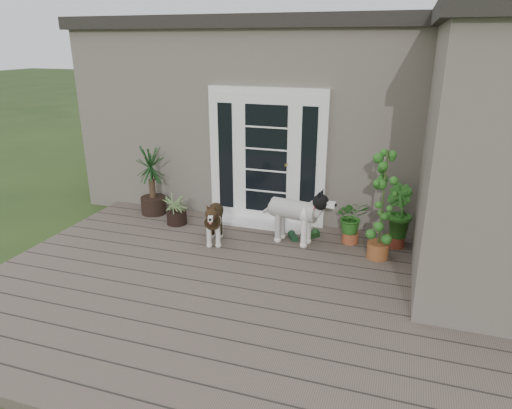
% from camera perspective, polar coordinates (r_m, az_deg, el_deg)
% --- Properties ---
extents(deck, '(6.20, 4.60, 0.12)m').
position_cam_1_polar(deck, '(5.64, -3.37, -10.69)').
color(deck, '#6B5B4C').
rests_on(deck, ground).
extents(house_main, '(7.40, 4.00, 3.10)m').
position_cam_1_polar(house_main, '(9.05, 6.45, 10.96)').
color(house_main, '#665E54').
rests_on(house_main, ground).
extents(roof_main, '(7.60, 4.20, 0.20)m').
position_cam_1_polar(roof_main, '(8.95, 6.88, 21.45)').
color(roof_main, '#2D2826').
rests_on(roof_main, house_main).
extents(house_wing, '(1.60, 2.40, 3.10)m').
position_cam_1_polar(house_wing, '(5.87, 28.24, 3.94)').
color(house_wing, '#665E54').
rests_on(house_wing, ground).
extents(door_unit, '(1.90, 0.14, 2.15)m').
position_cam_1_polar(door_unit, '(7.22, 1.36, 5.96)').
color(door_unit, white).
rests_on(door_unit, deck).
extents(door_step, '(1.60, 0.40, 0.05)m').
position_cam_1_polar(door_step, '(7.36, 0.84, -2.36)').
color(door_step, white).
rests_on(door_step, deck).
extents(brindle_dog, '(0.51, 0.78, 0.60)m').
position_cam_1_polar(brindle_dog, '(6.65, -5.22, -2.36)').
color(brindle_dog, '#322412').
rests_on(brindle_dog, deck).
extents(white_dog, '(0.96, 0.54, 0.75)m').
position_cam_1_polar(white_dog, '(6.61, 4.73, -1.78)').
color(white_dog, white).
rests_on(white_dog, deck).
extents(spider_plant, '(0.67, 0.67, 0.57)m').
position_cam_1_polar(spider_plant, '(7.42, -9.98, -0.33)').
color(spider_plant, '#75965C').
rests_on(spider_plant, deck).
extents(yucca, '(1.00, 1.00, 1.16)m').
position_cam_1_polar(yucca, '(7.87, -12.94, 2.90)').
color(yucca, black).
rests_on(yucca, deck).
extents(herb_a, '(0.59, 0.59, 0.58)m').
position_cam_1_polar(herb_a, '(6.76, 11.85, -2.42)').
color(herb_a, '#215A19').
rests_on(herb_a, deck).
extents(herb_b, '(0.65, 0.65, 0.69)m').
position_cam_1_polar(herb_b, '(6.79, 17.24, -2.34)').
color(herb_b, '#235317').
rests_on(herb_b, deck).
extents(herb_c, '(0.46, 0.46, 0.51)m').
position_cam_1_polar(herb_c, '(6.76, 21.35, -3.74)').
color(herb_c, '#1A5A19').
rests_on(herb_c, deck).
extents(sapling, '(0.56, 0.56, 1.56)m').
position_cam_1_polar(sapling, '(6.21, 15.56, 0.07)').
color(sapling, '#234D16').
rests_on(sapling, deck).
extents(clog_left, '(0.25, 0.30, 0.08)m').
position_cam_1_polar(clog_left, '(6.86, 4.66, -3.97)').
color(clog_left, '#14341D').
rests_on(clog_left, deck).
extents(clog_right, '(0.34, 0.35, 0.10)m').
position_cam_1_polar(clog_right, '(6.93, 6.80, -3.73)').
color(clog_right, '#153616').
rests_on(clog_right, deck).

